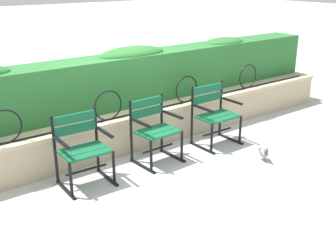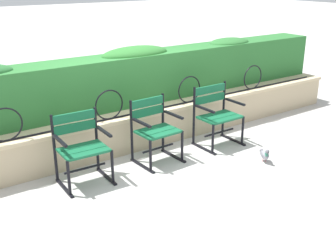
{
  "view_description": "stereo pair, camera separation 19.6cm",
  "coord_description": "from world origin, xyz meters",
  "views": [
    {
      "loc": [
        -3.08,
        -3.93,
        2.42
      ],
      "look_at": [
        0.0,
        0.1,
        0.55
      ],
      "focal_mm": 44.57,
      "sensor_mm": 36.0,
      "label": 1
    },
    {
      "loc": [
        -2.92,
        -4.05,
        2.42
      ],
      "look_at": [
        0.0,
        0.1,
        0.55
      ],
      "focal_mm": 44.57,
      "sensor_mm": 36.0,
      "label": 2
    }
  ],
  "objects": [
    {
      "name": "hedge_row",
      "position": [
        -0.02,
        1.32,
        0.94
      ],
      "size": [
        7.83,
        0.56,
        0.86
      ],
      "color": "#2D7033",
      "rests_on": "stone_wall"
    },
    {
      "name": "stone_wall",
      "position": [
        0.0,
        0.87,
        0.27
      ],
      "size": [
        7.99,
        0.41,
        0.54
      ],
      "color": "tan",
      "rests_on": "ground"
    },
    {
      "name": "iron_arch_fence",
      "position": [
        -0.39,
        0.79,
        0.71
      ],
      "size": [
        7.44,
        0.02,
        0.42
      ],
      "color": "black",
      "rests_on": "stone_wall"
    },
    {
      "name": "ground_plane",
      "position": [
        0.0,
        0.0,
        0.0
      ],
      "size": [
        60.0,
        60.0,
        0.0
      ],
      "primitive_type": "plane",
      "color": "#B7B5AF"
    },
    {
      "name": "pigeon_near_chairs",
      "position": [
        1.12,
        -0.58,
        0.11
      ],
      "size": [
        0.2,
        0.27,
        0.22
      ],
      "color": "gray",
      "rests_on": "ground"
    },
    {
      "name": "park_chair_left",
      "position": [
        -1.12,
        0.33,
        0.46
      ],
      "size": [
        0.61,
        0.54,
        0.86
      ],
      "color": "#145B38",
      "rests_on": "ground"
    },
    {
      "name": "park_chair_centre",
      "position": [
        -0.06,
        0.33,
        0.46
      ],
      "size": [
        0.59,
        0.54,
        0.86
      ],
      "color": "#145B38",
      "rests_on": "ground"
    },
    {
      "name": "park_chair_right",
      "position": [
        1.01,
        0.3,
        0.47
      ],
      "size": [
        0.63,
        0.52,
        0.89
      ],
      "color": "#145B38",
      "rests_on": "ground"
    }
  ]
}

